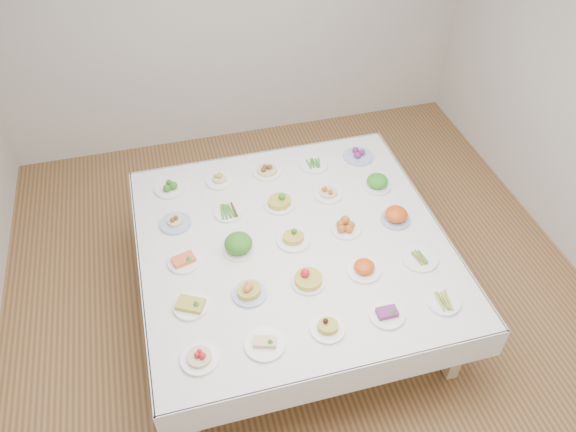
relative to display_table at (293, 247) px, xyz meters
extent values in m
plane|color=#95643E|center=(0.08, 0.07, -0.69)|extent=(5.00, 5.00, 0.00)
cube|color=beige|center=(0.08, 2.57, 0.71)|extent=(5.00, 0.02, 2.80)
cube|color=white|center=(0.00, 0.00, 0.03)|extent=(2.32, 2.32, 0.06)
cube|color=white|center=(0.00, 1.16, -0.08)|extent=(2.34, 0.02, 0.28)
cube|color=white|center=(0.00, -1.16, -0.08)|extent=(2.34, 0.02, 0.28)
cube|color=white|center=(1.16, 0.00, -0.08)|extent=(0.02, 2.34, 0.28)
cube|color=white|center=(-1.16, 0.00, -0.08)|extent=(0.02, 2.34, 0.28)
cube|color=tan|center=(-0.98, -0.98, -0.34)|extent=(0.09, 0.09, 0.69)
cube|color=tan|center=(0.98, -0.98, -0.34)|extent=(0.09, 0.09, 0.69)
cube|color=tan|center=(-0.98, 0.98, -0.34)|extent=(0.09, 0.09, 0.69)
cube|color=tan|center=(0.98, 0.98, -0.34)|extent=(0.09, 0.09, 0.69)
cylinder|color=white|center=(-0.85, -0.85, 0.07)|extent=(0.24, 0.24, 0.02)
cylinder|color=white|center=(-0.42, -0.85, 0.07)|extent=(0.26, 0.26, 0.02)
cylinder|color=white|center=(0.00, -0.84, 0.07)|extent=(0.23, 0.23, 0.02)
cylinder|color=white|center=(0.42, -0.84, 0.07)|extent=(0.24, 0.24, 0.02)
cylinder|color=white|center=(0.84, -0.84, 0.07)|extent=(0.23, 0.23, 0.02)
cylinder|color=white|center=(-0.84, -0.42, 0.07)|extent=(0.24, 0.24, 0.02)
cylinder|color=#4C66B2|center=(-0.43, -0.42, 0.07)|extent=(0.24, 0.24, 0.02)
cylinder|color=white|center=(-0.01, -0.43, 0.07)|extent=(0.23, 0.23, 0.02)
cylinder|color=white|center=(0.41, -0.43, 0.07)|extent=(0.24, 0.24, 0.02)
cylinder|color=white|center=(0.85, -0.43, 0.07)|extent=(0.26, 0.26, 0.02)
cylinder|color=white|center=(-0.84, -0.01, 0.07)|extent=(0.23, 0.23, 0.02)
cylinder|color=white|center=(-0.42, 0.01, 0.07)|extent=(0.24, 0.24, 0.02)
cylinder|color=white|center=(0.00, 0.00, 0.07)|extent=(0.25, 0.25, 0.02)
cylinder|color=white|center=(0.43, 0.01, 0.07)|extent=(0.23, 0.23, 0.02)
cylinder|color=#4C66B2|center=(0.85, 0.01, 0.07)|extent=(0.23, 0.23, 0.02)
cylinder|color=#4C66B2|center=(-0.85, 0.42, 0.07)|extent=(0.24, 0.24, 0.02)
cylinder|color=white|center=(-0.42, 0.43, 0.07)|extent=(0.22, 0.22, 0.02)
cylinder|color=white|center=(0.00, 0.42, 0.07)|extent=(0.25, 0.25, 0.02)
cylinder|color=white|center=(0.42, 0.43, 0.07)|extent=(0.23, 0.23, 0.02)
cylinder|color=white|center=(0.85, 0.43, 0.07)|extent=(0.23, 0.23, 0.02)
cylinder|color=white|center=(-0.84, 0.85, 0.07)|extent=(0.25, 0.25, 0.02)
cylinder|color=white|center=(-0.42, 0.84, 0.07)|extent=(0.23, 0.23, 0.02)
cylinder|color=white|center=(0.00, 0.85, 0.07)|extent=(0.24, 0.24, 0.02)
cylinder|color=white|center=(0.42, 0.84, 0.07)|extent=(0.25, 0.25, 0.02)
cylinder|color=#4C66B2|center=(0.84, 0.85, 0.07)|extent=(0.26, 0.26, 0.02)
camera|label=1|loc=(-0.81, -2.86, 3.17)|focal=35.00mm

